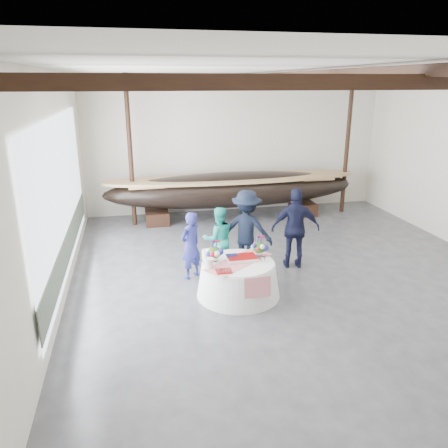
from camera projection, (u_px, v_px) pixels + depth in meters
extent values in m
cube|color=#3D3D42|center=(299.00, 281.00, 9.78)|extent=(10.00, 12.00, 0.01)
cube|color=silver|center=(236.00, 144.00, 14.65)|extent=(10.00, 0.02, 4.50)
cube|color=silver|center=(51.00, 195.00, 8.07)|extent=(0.02, 12.00, 4.50)
cube|color=white|center=(311.00, 68.00, 8.38)|extent=(10.00, 12.00, 0.01)
cube|color=black|center=(426.00, 82.00, 5.21)|extent=(9.80, 0.12, 0.18)
cube|color=black|center=(333.00, 82.00, 7.53)|extent=(9.80, 0.12, 0.18)
cube|color=black|center=(284.00, 82.00, 9.85)|extent=(9.80, 0.12, 0.18)
cube|color=black|center=(254.00, 82.00, 12.17)|extent=(9.80, 0.12, 0.18)
cube|color=black|center=(311.00, 75.00, 8.42)|extent=(0.15, 11.76, 0.15)
cylinder|color=black|center=(130.00, 153.00, 12.94)|extent=(0.14, 0.14, 4.50)
cylinder|color=black|center=(347.00, 146.00, 14.35)|extent=(0.14, 0.14, 4.50)
cube|color=silver|center=(62.00, 195.00, 9.09)|extent=(0.02, 7.00, 3.20)
cube|color=#596654|center=(69.00, 245.00, 9.43)|extent=(0.02, 7.00, 0.60)
cube|color=black|center=(157.00, 217.00, 13.72)|extent=(0.71, 0.91, 0.41)
cube|color=black|center=(303.00, 208.00, 14.70)|extent=(0.71, 0.91, 0.41)
ellipsoid|color=black|center=(233.00, 190.00, 13.97)|extent=(8.13, 1.63, 1.12)
cube|color=#9E7A4C|center=(233.00, 180.00, 13.88)|extent=(6.50, 1.07, 0.06)
cone|color=silver|center=(238.00, 279.00, 9.05)|extent=(1.73, 1.73, 0.71)
cylinder|color=silver|center=(238.00, 263.00, 8.93)|extent=(1.46, 1.46, 0.04)
cube|color=red|center=(238.00, 262.00, 8.92)|extent=(1.61, 1.39, 0.01)
cube|color=white|center=(242.00, 258.00, 9.01)|extent=(0.60, 0.40, 0.07)
cylinder|color=white|center=(209.00, 263.00, 8.63)|extent=(0.18, 0.18, 0.19)
cylinder|color=white|center=(206.00, 254.00, 9.07)|extent=(0.18, 0.18, 0.19)
cube|color=maroon|center=(224.00, 271.00, 8.45)|extent=(0.30, 0.24, 0.03)
cone|color=silver|center=(263.00, 259.00, 8.89)|extent=(0.09, 0.09, 0.12)
imported|color=navy|center=(191.00, 245.00, 9.75)|extent=(0.67, 0.63, 1.55)
imported|color=#22B09F|center=(219.00, 239.00, 10.18)|extent=(0.76, 0.60, 1.53)
imported|color=black|center=(247.00, 230.00, 10.22)|extent=(1.41, 1.17, 1.90)
imported|color=black|center=(296.00, 228.00, 10.27)|extent=(1.20, 0.68, 1.93)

